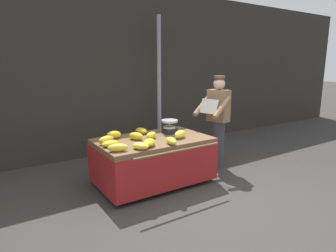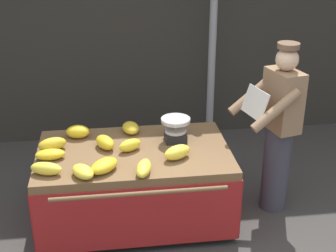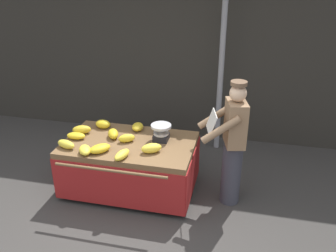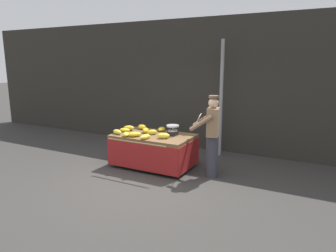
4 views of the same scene
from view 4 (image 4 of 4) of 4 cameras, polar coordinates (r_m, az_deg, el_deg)
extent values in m
plane|color=#383533|center=(6.28, -5.44, -10.53)|extent=(60.00, 60.00, 0.00)
cube|color=#2D2B26|center=(8.57, 5.73, 7.63)|extent=(16.00, 0.24, 3.52)
cylinder|color=gray|center=(7.86, 9.80, 4.94)|extent=(0.09, 0.09, 2.92)
cube|color=brown|center=(7.02, -2.71, -1.93)|extent=(1.78, 1.08, 0.08)
cylinder|color=black|center=(7.55, -8.02, -3.99)|extent=(0.05, 0.67, 0.67)
cylinder|color=#B7B7BC|center=(7.57, -8.20, -3.96)|extent=(0.01, 0.12, 0.12)
cylinder|color=black|center=(6.76, 3.29, -5.78)|extent=(0.05, 0.67, 0.67)
cylinder|color=#B7B7BC|center=(6.75, 3.52, -5.81)|extent=(0.01, 0.12, 0.12)
cylinder|color=#4C4742|center=(7.51, -0.90, -3.97)|extent=(0.05, 0.05, 0.67)
cube|color=maroon|center=(6.67, -5.05, -5.74)|extent=(1.78, 0.02, 0.60)
cube|color=maroon|center=(7.57, -0.61, -3.56)|extent=(1.78, 0.02, 0.60)
cube|color=maroon|center=(7.59, -8.52, -3.66)|extent=(0.02, 1.08, 0.60)
cube|color=maroon|center=(6.72, 3.91, -5.58)|extent=(0.02, 1.08, 0.60)
cylinder|color=brown|center=(6.43, -5.98, -3.11)|extent=(1.43, 0.04, 0.04)
cube|color=black|center=(6.94, 0.86, -1.37)|extent=(0.20, 0.20, 0.09)
cylinder|color=#B7B7BC|center=(6.91, 0.87, -0.56)|extent=(0.02, 0.02, 0.11)
cylinder|color=#B7B7BC|center=(6.90, 0.87, 0.03)|extent=(0.28, 0.28, 0.03)
cylinder|color=#B7B7BC|center=(6.92, 0.86, -0.84)|extent=(0.21, 0.21, 0.03)
ellipsoid|color=gold|center=(6.85, -6.22, -1.53)|extent=(0.32, 0.32, 0.11)
ellipsoid|color=yellow|center=(6.60, -4.24, -2.02)|extent=(0.18, 0.31, 0.10)
ellipsoid|color=gold|center=(7.35, -8.06, -0.73)|extent=(0.27, 0.16, 0.09)
ellipsoid|color=gold|center=(7.55, -4.80, -0.18)|extent=(0.25, 0.20, 0.12)
ellipsoid|color=yellow|center=(7.13, -9.40, -1.08)|extent=(0.30, 0.20, 0.11)
ellipsoid|color=yellow|center=(6.64, -0.85, -1.82)|extent=(0.30, 0.25, 0.13)
ellipsoid|color=gold|center=(7.34, -1.17, -0.59)|extent=(0.20, 0.27, 0.10)
ellipsoid|color=gold|center=(7.48, -7.26, -0.36)|extent=(0.29, 0.21, 0.12)
ellipsoid|color=yellow|center=(7.01, -2.97, -1.14)|extent=(0.25, 0.21, 0.11)
ellipsoid|color=yellow|center=(6.89, -7.77, -1.53)|extent=(0.25, 0.29, 0.10)
ellipsoid|color=gold|center=(7.20, -4.19, -0.79)|extent=(0.24, 0.29, 0.12)
cylinder|color=#383842|center=(6.54, 8.14, -5.56)|extent=(0.26, 0.26, 0.88)
cube|color=#8C6B4C|center=(6.36, 8.33, 0.73)|extent=(0.31, 0.42, 0.58)
sphere|color=#DBB28E|center=(6.30, 8.44, 4.25)|extent=(0.21, 0.21, 0.21)
cylinder|color=brown|center=(6.28, 8.48, 5.38)|extent=(0.20, 0.20, 0.05)
cylinder|color=#8C6B4C|center=(6.18, 6.18, 0.55)|extent=(0.49, 0.20, 0.37)
cylinder|color=#8C6B4C|center=(6.59, 6.68, 1.25)|extent=(0.49, 0.20, 0.37)
cube|color=silver|center=(6.39, 5.66, 1.03)|extent=(0.17, 0.35, 0.25)
camera|label=1|loc=(6.07, -43.28, 4.26)|focal=31.15mm
camera|label=2|loc=(4.15, -36.02, 15.22)|focal=51.19mm
camera|label=3|loc=(2.69, -22.28, 24.82)|focal=38.50mm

